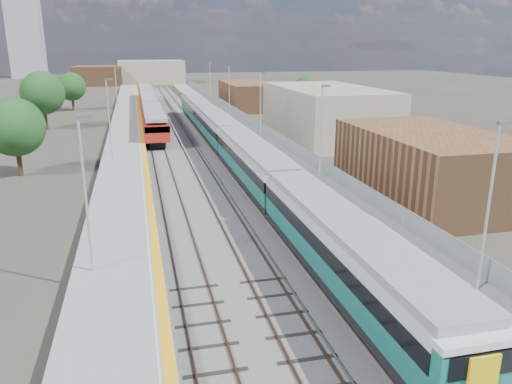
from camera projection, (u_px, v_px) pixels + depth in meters
name	position (u px, v px, depth m)	size (l,w,h in m)	color
ground	(197.00, 136.00, 65.80)	(320.00, 320.00, 0.00)	#47443A
ballast_bed	(178.00, 133.00, 67.62)	(10.50, 155.00, 0.06)	#565451
tracks	(182.00, 130.00, 69.29)	(8.96, 160.00, 0.17)	#4C3323
platform_right	(233.00, 127.00, 69.15)	(4.70, 155.00, 8.52)	slate
platform_left	(127.00, 132.00, 65.95)	(4.30, 155.00, 8.52)	slate
buildings	(94.00, 48.00, 141.37)	(72.00, 185.50, 40.00)	brown
green_train	(231.00, 141.00, 50.45)	(2.77, 77.29, 3.05)	black
red_train	(149.00, 105.00, 81.63)	(2.80, 56.77, 3.53)	black
tree_a	(15.00, 127.00, 44.30)	(5.24, 5.24, 7.10)	#382619
tree_b	(43.00, 93.00, 69.44)	(5.97, 5.97, 8.10)	#382619
tree_c	(71.00, 87.00, 90.20)	(5.06, 5.06, 6.86)	#382619
tree_d	(307.00, 89.00, 87.78)	(4.77, 4.77, 6.47)	#382619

